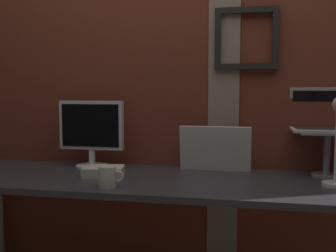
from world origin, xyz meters
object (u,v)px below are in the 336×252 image
(monitor, at_px, (91,130))
(coffee_mug, at_px, (108,177))
(whiteboard_panel, at_px, (215,149))
(laptop, at_px, (325,119))

(monitor, bearing_deg, coffee_mug, -59.72)
(monitor, height_order, whiteboard_panel, monitor)
(monitor, bearing_deg, laptop, 3.12)
(coffee_mug, bearing_deg, laptop, 26.22)
(monitor, xyz_separation_m, coffee_mug, (0.25, -0.42, -0.16))
(laptop, relative_size, coffee_mug, 2.97)
(whiteboard_panel, height_order, coffee_mug, whiteboard_panel)
(laptop, height_order, whiteboard_panel, laptop)
(monitor, bearing_deg, whiteboard_panel, 1.75)
(laptop, height_order, coffee_mug, laptop)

